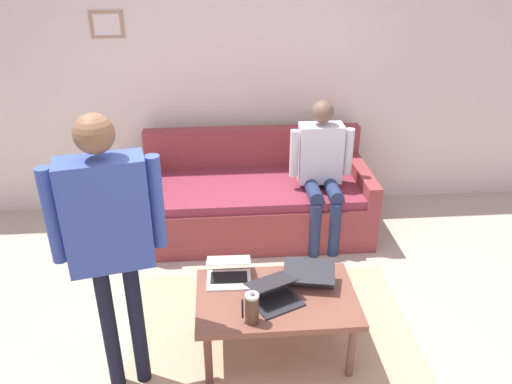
% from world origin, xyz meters
% --- Properties ---
extents(ground_plane, '(7.68, 7.68, 0.00)m').
position_xyz_m(ground_plane, '(0.00, 0.00, 0.00)').
color(ground_plane, '#B2A38D').
extents(area_rug, '(1.96, 1.95, 0.01)m').
position_xyz_m(area_rug, '(-0.11, 0.10, 0.00)').
color(area_rug, tan).
rests_on(area_rug, ground_plane).
extents(back_wall, '(7.04, 0.11, 2.70)m').
position_xyz_m(back_wall, '(0.00, -2.20, 1.35)').
color(back_wall, beige).
rests_on(back_wall, ground_plane).
extents(couch, '(2.05, 0.94, 0.88)m').
position_xyz_m(couch, '(-0.11, -1.61, 0.30)').
color(couch, brown).
rests_on(couch, ground_plane).
extents(coffee_table, '(1.02, 0.65, 0.45)m').
position_xyz_m(coffee_table, '(-0.11, -0.00, 0.40)').
color(coffee_table, brown).
rests_on(coffee_table, ground_plane).
extents(laptop_left, '(0.38, 0.38, 0.15)m').
position_xyz_m(laptop_left, '(-0.10, 0.04, 0.50)').
color(laptop_left, '#28282D').
rests_on(laptop_left, coffee_table).
extents(laptop_center, '(0.38, 0.35, 0.14)m').
position_xyz_m(laptop_center, '(-0.34, -0.15, 0.50)').
color(laptop_center, '#28282D').
rests_on(laptop_center, coffee_table).
extents(laptop_right, '(0.30, 0.30, 0.15)m').
position_xyz_m(laptop_right, '(0.18, -0.21, 0.50)').
color(laptop_right, silver).
rests_on(laptop_right, coffee_table).
extents(french_press, '(0.10, 0.08, 0.23)m').
position_xyz_m(french_press, '(0.06, 0.23, 0.55)').
color(french_press, '#4C3323').
rests_on(french_press, coffee_table).
extents(person_standing, '(0.61, 0.28, 1.74)m').
position_xyz_m(person_standing, '(0.82, 0.19, 1.12)').
color(person_standing, black).
rests_on(person_standing, ground_plane).
extents(person_seated, '(0.55, 0.51, 1.28)m').
position_xyz_m(person_seated, '(-0.66, -1.38, 0.73)').
color(person_seated, navy).
rests_on(person_seated, ground_plane).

